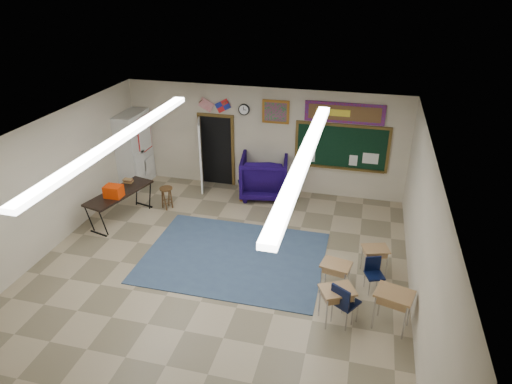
% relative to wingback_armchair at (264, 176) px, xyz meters
% --- Properties ---
extents(floor, '(9.00, 9.00, 0.00)m').
position_rel_wingback_armchair_xyz_m(floor, '(-0.15, -4.02, -0.60)').
color(floor, gray).
rests_on(floor, ground).
extents(back_wall, '(8.00, 0.04, 3.00)m').
position_rel_wingback_armchair_xyz_m(back_wall, '(-0.15, 0.48, 0.90)').
color(back_wall, beige).
rests_on(back_wall, floor).
extents(left_wall, '(0.04, 9.00, 3.00)m').
position_rel_wingback_armchair_xyz_m(left_wall, '(-4.15, -4.02, 0.90)').
color(left_wall, beige).
rests_on(left_wall, floor).
extents(right_wall, '(0.04, 9.00, 3.00)m').
position_rel_wingback_armchair_xyz_m(right_wall, '(3.85, -4.02, 0.90)').
color(right_wall, beige).
rests_on(right_wall, floor).
extents(ceiling, '(8.00, 9.00, 0.04)m').
position_rel_wingback_armchair_xyz_m(ceiling, '(-0.15, -4.02, 2.40)').
color(ceiling, silver).
rests_on(ceiling, back_wall).
extents(area_rug, '(4.00, 3.00, 0.02)m').
position_rel_wingback_armchair_xyz_m(area_rug, '(0.05, -3.22, -0.59)').
color(area_rug, '#344A63').
rests_on(area_rug, floor).
extents(fluorescent_strips, '(3.86, 6.00, 0.10)m').
position_rel_wingback_armchair_xyz_m(fluorescent_strips, '(-0.15, -4.02, 2.34)').
color(fluorescent_strips, white).
rests_on(fluorescent_strips, ceiling).
extents(doorway, '(1.10, 0.89, 2.16)m').
position_rel_wingback_armchair_xyz_m(doorway, '(-1.65, 0.33, 0.46)').
color(doorway, black).
rests_on(doorway, back_wall).
extents(chalkboard, '(2.55, 0.14, 1.30)m').
position_rel_wingback_armchair_xyz_m(chalkboard, '(2.05, 0.44, 0.86)').
color(chalkboard, '#553E18').
rests_on(chalkboard, back_wall).
extents(bulletin_board, '(2.10, 0.05, 0.55)m').
position_rel_wingback_armchair_xyz_m(bulletin_board, '(2.05, 0.45, 1.85)').
color(bulletin_board, '#A90E0F').
rests_on(bulletin_board, back_wall).
extents(framed_art_print, '(0.75, 0.05, 0.65)m').
position_rel_wingback_armchair_xyz_m(framed_art_print, '(0.20, 0.45, 1.75)').
color(framed_art_print, '#9B5E1E').
rests_on(framed_art_print, back_wall).
extents(wall_clock, '(0.32, 0.05, 0.32)m').
position_rel_wingback_armchair_xyz_m(wall_clock, '(-0.70, 0.45, 1.75)').
color(wall_clock, black).
rests_on(wall_clock, back_wall).
extents(wall_flags, '(1.16, 0.06, 0.70)m').
position_rel_wingback_armchair_xyz_m(wall_flags, '(-1.55, 0.42, 1.88)').
color(wall_flags, red).
rests_on(wall_flags, back_wall).
extents(storage_cabinet, '(0.59, 1.25, 2.20)m').
position_rel_wingback_armchair_xyz_m(storage_cabinet, '(-3.86, -0.17, 0.50)').
color(storage_cabinet, beige).
rests_on(storage_cabinet, floor).
extents(wingback_armchair, '(1.49, 1.52, 1.20)m').
position_rel_wingback_armchair_xyz_m(wingback_armchair, '(0.00, 0.00, 0.00)').
color(wingback_armchair, '#100534').
rests_on(wingback_armchair, floor).
extents(student_chair_reading, '(0.56, 0.56, 0.86)m').
position_rel_wingback_armchair_xyz_m(student_chair_reading, '(-0.47, -0.27, -0.17)').
color(student_chair_reading, black).
rests_on(student_chair_reading, floor).
extents(student_chair_desk_a, '(0.61, 0.61, 0.88)m').
position_rel_wingback_armchair_xyz_m(student_chair_desk_a, '(2.62, -4.73, -0.16)').
color(student_chair_desk_a, black).
rests_on(student_chair_desk_a, floor).
extents(student_chair_desk_b, '(0.47, 0.47, 0.72)m').
position_rel_wingback_armchair_xyz_m(student_chair_desk_b, '(3.13, -3.67, -0.24)').
color(student_chair_desk_b, black).
rests_on(student_chair_desk_b, floor).
extents(student_desk_front_left, '(0.64, 0.53, 0.68)m').
position_rel_wingback_armchair_xyz_m(student_desk_front_left, '(2.36, -3.89, -0.22)').
color(student_desk_front_left, '#9D7249').
rests_on(student_desk_front_left, floor).
extents(student_desk_front_right, '(0.63, 0.54, 0.64)m').
position_rel_wingback_armchair_xyz_m(student_desk_front_right, '(3.11, -3.06, -0.25)').
color(student_desk_front_right, '#9D7249').
rests_on(student_desk_front_right, floor).
extents(student_desk_back_left, '(0.74, 0.68, 0.72)m').
position_rel_wingback_armchair_xyz_m(student_desk_back_left, '(2.46, -4.73, -0.20)').
color(student_desk_back_left, '#9D7249').
rests_on(student_desk_back_left, floor).
extents(student_desk_back_right, '(0.76, 0.64, 0.78)m').
position_rel_wingback_armchair_xyz_m(student_desk_back_right, '(3.45, -4.66, -0.17)').
color(student_desk_back_right, '#9D7249').
rests_on(student_desk_back_right, floor).
extents(folding_table, '(1.09, 2.01, 1.09)m').
position_rel_wingback_armchair_xyz_m(folding_table, '(-3.25, -2.27, -0.17)').
color(folding_table, black).
rests_on(folding_table, floor).
extents(wooden_stool, '(0.34, 0.34, 0.61)m').
position_rel_wingback_armchair_xyz_m(wooden_stool, '(-2.37, -1.40, -0.29)').
color(wooden_stool, '#493016').
rests_on(wooden_stool, floor).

